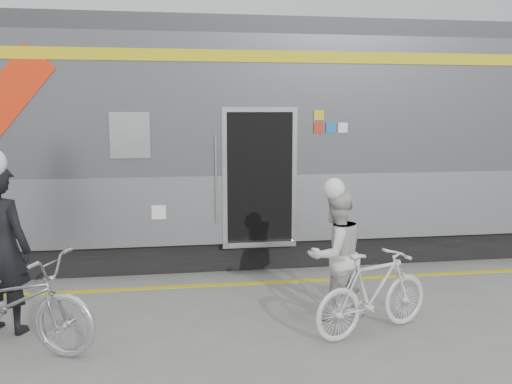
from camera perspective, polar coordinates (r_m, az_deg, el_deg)
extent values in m
plane|color=slate|center=(6.37, -1.00, -15.73)|extent=(90.00, 90.00, 0.00)
cube|color=black|center=(10.26, -13.25, -5.03)|extent=(24.00, 2.70, 0.50)
cube|color=#9EA0A5|center=(10.11, -13.41, -0.61)|extent=(24.00, 3.00, 1.10)
cube|color=slate|center=(9.99, -13.73, 8.77)|extent=(24.00, 3.00, 2.20)
cube|color=#38383A|center=(10.08, -14.00, 15.90)|extent=(24.00, 2.64, 0.30)
cube|color=gold|center=(8.52, -14.79, 13.87)|extent=(24.00, 0.02, 0.18)
cube|color=black|center=(8.47, -13.13, 5.83)|extent=(0.55, 0.02, 0.65)
cube|color=black|center=(8.82, 0.19, 1.59)|extent=(1.05, 0.45, 2.10)
cube|color=silver|center=(8.62, 0.41, 1.43)|extent=(1.20, 0.02, 2.25)
cylinder|color=silver|center=(8.52, -4.23, 1.32)|extent=(0.04, 0.04, 1.40)
cube|color=silver|center=(8.77, 0.44, -5.30)|extent=(1.05, 0.25, 0.06)
cube|color=gold|center=(8.75, 6.63, 8.04)|extent=(0.16, 0.01, 0.16)
cube|color=#B02914|center=(8.75, 6.61, 6.73)|extent=(0.16, 0.01, 0.16)
cube|color=#1A61AF|center=(8.81, 7.87, 6.72)|extent=(0.16, 0.01, 0.16)
cube|color=silver|center=(8.87, 9.12, 6.71)|extent=(0.16, 0.01, 0.16)
cube|color=silver|center=(8.59, -10.20, -2.11)|extent=(0.22, 0.01, 0.22)
cube|color=gold|center=(8.36, -3.02, -9.69)|extent=(24.00, 0.12, 0.01)
imported|color=black|center=(7.05, -25.20, -5.45)|extent=(0.87, 0.73, 2.02)
imported|color=#ACAFB4|center=(6.61, -24.61, -10.42)|extent=(2.24, 1.50, 1.11)
imported|color=silver|center=(6.93, 8.37, -6.55)|extent=(0.97, 0.87, 1.65)
imported|color=silver|center=(6.62, 12.25, -10.31)|extent=(1.72, 1.03, 1.00)
sphere|color=white|center=(6.74, 8.55, 1.33)|extent=(0.26, 0.26, 0.26)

